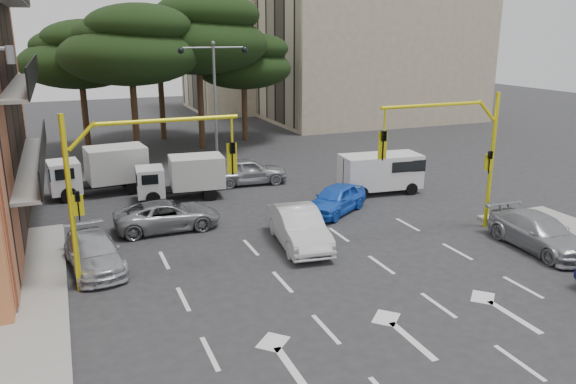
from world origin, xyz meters
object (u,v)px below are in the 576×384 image
object	(u,v)px
signal_mast_right	(460,144)
car_silver_cross_b	(247,171)
car_silver_parked	(539,233)
car_silver_cross_a	(168,215)
car_white_hatch	(299,227)
van_white	(380,173)
box_truck_b	(181,178)
signal_mast_left	(126,174)
box_truck_a	(99,171)
car_blue_compact	(336,199)
street_lamp_center	(215,85)
car_silver_wagon	(94,253)

from	to	relation	value
signal_mast_right	car_silver_cross_b	xyz separation A→B (m)	(-5.86, 11.01, -3.11)
car_silver_parked	car_silver_cross_a	bearing A→B (deg)	151.93
car_white_hatch	car_silver_parked	world-z (taller)	car_white_hatch
car_silver_parked	van_white	size ratio (longest dim) A/B	1.11
car_silver_cross_b	box_truck_b	world-z (taller)	box_truck_b
van_white	car_silver_cross_a	bearing A→B (deg)	-76.38
signal_mast_left	car_silver_parked	xyz separation A→B (m)	(15.50, -2.96, -3.19)
van_white	box_truck_b	xyz separation A→B (m)	(-10.22, 2.89, 0.04)
car_silver_cross_a	signal_mast_left	bearing A→B (deg)	157.36
box_truck_b	box_truck_a	bearing A→B (deg)	62.29
box_truck_a	car_silver_cross_a	bearing A→B (deg)	-167.59
car_blue_compact	car_silver_cross_b	xyz separation A→B (m)	(-2.30, 6.68, 0.09)
car_blue_compact	box_truck_a	size ratio (longest dim) A/B	0.79
street_lamp_center	car_blue_compact	xyz separation A→B (m)	(3.25, -9.68, -4.74)
car_silver_parked	car_silver_wagon	bearing A→B (deg)	167.05
box_truck_a	street_lamp_center	bearing A→B (deg)	-80.07
signal_mast_right	box_truck_a	xyz separation A→B (m)	(-13.82, 12.01, -2.63)
car_silver_parked	van_white	bearing A→B (deg)	102.23
signal_mast_right	box_truck_a	world-z (taller)	signal_mast_right
car_silver_wagon	van_white	bearing A→B (deg)	11.60
signal_mast_right	car_silver_wagon	world-z (taller)	signal_mast_right
car_white_hatch	box_truck_b	xyz separation A→B (m)	(-3.05, 8.45, 0.34)
car_white_hatch	car_silver_parked	bearing A→B (deg)	-17.58
car_silver_wagon	car_silver_cross_b	world-z (taller)	car_silver_cross_b
car_blue_compact	signal_mast_right	bearing A→B (deg)	4.93
street_lamp_center	car_silver_parked	xyz separation A→B (m)	(8.70, -16.96, -4.74)
car_silver_wagon	car_silver_parked	size ratio (longest dim) A/B	0.91
car_silver_cross_a	box_truck_b	world-z (taller)	box_truck_b
car_white_hatch	car_silver_parked	size ratio (longest dim) A/B	0.99
signal_mast_left	car_blue_compact	xyz separation A→B (m)	(10.05, 4.33, -3.20)
street_lamp_center	box_truck_b	size ratio (longest dim) A/B	1.72
car_white_hatch	street_lamp_center	bearing A→B (deg)	96.60
car_silver_parked	box_truck_b	xyz separation A→B (m)	(-11.84, 12.46, 0.42)
signal_mast_right	car_silver_wagon	distance (m)	15.26
signal_mast_left	car_silver_cross_a	size ratio (longest dim) A/B	1.30
car_white_hatch	box_truck_b	size ratio (longest dim) A/B	1.04
signal_mast_left	car_silver_cross_b	world-z (taller)	signal_mast_left
signal_mast_left	car_silver_parked	bearing A→B (deg)	-10.79
signal_mast_right	car_silver_cross_a	distance (m)	12.95
car_silver_cross_a	box_truck_a	world-z (taller)	box_truck_a
signal_mast_left	car_blue_compact	distance (m)	11.40
signal_mast_left	car_silver_cross_b	distance (m)	13.82
signal_mast_right	box_truck_b	xyz separation A→B (m)	(-9.94, 9.51, -2.77)
signal_mast_left	car_silver_wagon	bearing A→B (deg)	124.90
box_truck_a	car_silver_parked	bearing A→B (deg)	-139.57
car_white_hatch	car_silver_parked	xyz separation A→B (m)	(8.78, -4.01, -0.09)
signal_mast_left	car_silver_cross_b	xyz separation A→B (m)	(7.75, 11.01, -3.11)
street_lamp_center	car_silver_cross_b	xyz separation A→B (m)	(0.95, -3.00, -4.65)
car_silver_cross_b	van_white	size ratio (longest dim) A/B	1.06
car_silver_cross_a	box_truck_a	xyz separation A→B (m)	(-2.33, 7.00, 0.61)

